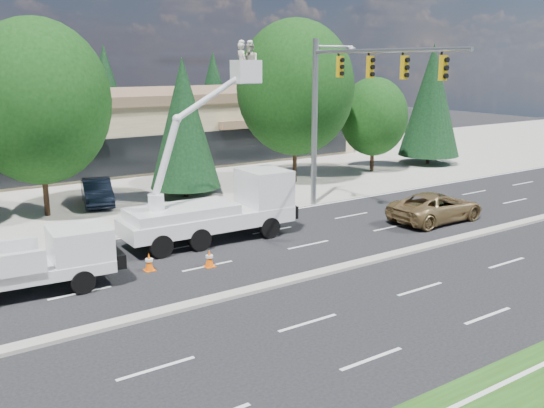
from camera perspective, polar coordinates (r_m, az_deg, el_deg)
ground at (r=21.36m, az=-1.93°, el=-8.21°), size 140.00×140.00×0.00m
concrete_apron at (r=39.07m, az=-17.95°, el=1.09°), size 140.00×22.00×0.01m
road_median at (r=21.33m, az=-1.93°, el=-8.06°), size 120.00×0.55×0.12m
strip_mall at (r=48.20m, az=-21.68°, el=6.42°), size 50.40×15.40×5.50m
tree_front_d at (r=32.74m, az=-21.18°, el=8.96°), size 7.20×7.20×10.00m
tree_front_e at (r=35.59m, az=-8.29°, el=7.55°), size 4.11×4.11×8.10m
tree_front_f at (r=39.65m, az=2.21°, el=10.88°), size 7.58×7.58×10.52m
tree_front_g at (r=44.32m, az=9.54°, el=8.10°), size 4.87×4.87×6.76m
tree_front_h at (r=48.60m, az=14.76°, el=9.44°), size 4.65×4.65×9.17m
tree_back_c at (r=62.36m, az=-15.37°, el=10.29°), size 4.78×4.78×9.42m
tree_back_d at (r=67.30m, az=-5.53°, el=10.64°), size 4.52×4.52×8.91m
signal_mast at (r=31.60m, az=6.57°, el=10.00°), size 2.76×10.16×9.00m
utility_pickup at (r=22.56m, az=-20.86°, el=-5.56°), size 5.69×2.57×2.12m
bucket_truck at (r=27.07m, az=-4.74°, el=0.52°), size 7.83×2.71×8.72m
traffic_cone_b at (r=23.72m, az=-11.49°, el=-5.38°), size 0.40×0.40×0.70m
traffic_cone_c at (r=23.80m, az=-5.91°, el=-5.11°), size 0.40×0.40×0.70m
minivan at (r=31.33m, az=15.20°, el=-0.27°), size 5.24×2.44×1.45m
parked_car_east at (r=35.18m, az=-16.14°, el=1.11°), size 2.51×4.57×1.43m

